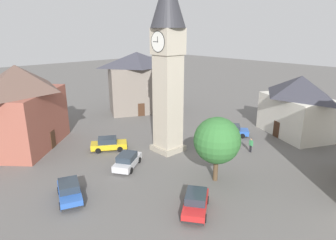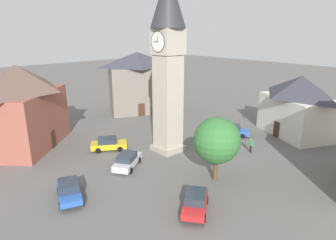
% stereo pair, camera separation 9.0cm
% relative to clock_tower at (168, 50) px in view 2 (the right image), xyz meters
% --- Properties ---
extents(ground_plane, '(200.00, 200.00, 0.00)m').
position_rel_clock_tower_xyz_m(ground_plane, '(-0.00, -0.00, -11.44)').
color(ground_plane, '#605E5B').
extents(clock_tower, '(3.71, 3.71, 19.60)m').
position_rel_clock_tower_xyz_m(clock_tower, '(0.00, 0.00, 0.00)').
color(clock_tower, '#A59C89').
rests_on(clock_tower, ground).
extents(car_blue_kerb, '(4.45, 2.97, 1.53)m').
position_rel_clock_tower_xyz_m(car_blue_kerb, '(-2.31, 13.08, -10.68)').
color(car_blue_kerb, '#2D5BB7').
rests_on(car_blue_kerb, ground).
extents(car_silver_kerb, '(3.61, 4.39, 1.53)m').
position_rel_clock_tower_xyz_m(car_silver_kerb, '(4.66, 5.13, -10.68)').
color(car_silver_kerb, gold).
rests_on(car_silver_kerb, ground).
extents(car_red_corner, '(3.71, 4.36, 1.53)m').
position_rel_clock_tower_xyz_m(car_red_corner, '(-0.62, 6.14, -10.68)').
color(car_red_corner, silver).
rests_on(car_red_corner, ground).
extents(car_white_side, '(3.81, 4.32, 1.53)m').
position_rel_clock_tower_xyz_m(car_white_side, '(-10.45, 6.58, -10.68)').
color(car_white_side, red).
rests_on(car_white_side, ground).
extents(car_black_far, '(4.25, 3.94, 1.53)m').
position_rel_clock_tower_xyz_m(car_black_far, '(-2.12, -9.56, -10.68)').
color(car_black_far, '#2D5BB7').
rests_on(car_black_far, ground).
extents(pedestrian, '(0.56, 0.27, 1.69)m').
position_rel_clock_tower_xyz_m(pedestrian, '(-6.83, -6.60, -10.43)').
color(pedestrian, black).
rests_on(pedestrian, ground).
extents(tree, '(4.26, 4.26, 6.09)m').
position_rel_clock_tower_xyz_m(tree, '(-8.31, 1.58, -7.49)').
color(tree, brown).
rests_on(tree, ground).
extents(building_shop_left, '(9.21, 10.97, 10.04)m').
position_rel_clock_tower_xyz_m(building_shop_left, '(15.90, -7.52, -6.33)').
color(building_shop_left, slate).
rests_on(building_shop_left, ground).
extents(building_terrace_right, '(12.71, 12.75, 9.78)m').
position_rel_clock_tower_xyz_m(building_terrace_right, '(12.16, 11.98, -6.45)').
color(building_terrace_right, '#995142').
rests_on(building_terrace_right, ground).
extents(building_corner_back, '(11.24, 9.74, 7.90)m').
position_rel_clock_tower_xyz_m(building_corner_back, '(-7.50, -16.21, -7.40)').
color(building_corner_back, silver).
rests_on(building_corner_back, ground).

